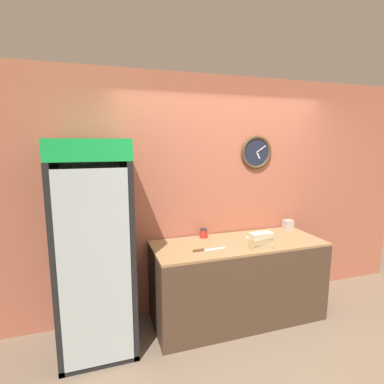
% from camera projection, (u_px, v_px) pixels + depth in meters
% --- Properties ---
extents(ground_plane, '(14.00, 14.00, 0.00)m').
position_uv_depth(ground_plane, '(285.00, 375.00, 2.55)').
color(ground_plane, '#7A6651').
extents(wall_back, '(5.20, 0.10, 2.70)m').
position_uv_depth(wall_back, '(224.00, 194.00, 3.56)').
color(wall_back, '#B7664C').
rests_on(wall_back, ground_plane).
extents(prep_counter, '(1.87, 0.72, 0.89)m').
position_uv_depth(prep_counter, '(238.00, 280.00, 3.33)').
color(prep_counter, '#4C3828').
rests_on(prep_counter, ground_plane).
extents(beverage_cooler, '(0.68, 0.72, 1.99)m').
position_uv_depth(beverage_cooler, '(94.00, 237.00, 2.81)').
color(beverage_cooler, black).
rests_on(beverage_cooler, ground_plane).
extents(sandwich_stack_bottom, '(0.24, 0.11, 0.06)m').
position_uv_depth(sandwich_stack_bottom, '(261.00, 246.00, 3.04)').
color(sandwich_stack_bottom, tan).
rests_on(sandwich_stack_bottom, prep_counter).
extents(sandwich_stack_middle, '(0.24, 0.13, 0.06)m').
position_uv_depth(sandwich_stack_middle, '(261.00, 241.00, 3.03)').
color(sandwich_stack_middle, tan).
rests_on(sandwich_stack_middle, sandwich_stack_bottom).
extents(sandwich_stack_top, '(0.24, 0.11, 0.06)m').
position_uv_depth(sandwich_stack_top, '(261.00, 235.00, 3.02)').
color(sandwich_stack_top, beige).
rests_on(sandwich_stack_top, sandwich_stack_middle).
extents(sandwich_flat_left, '(0.22, 0.13, 0.06)m').
position_uv_depth(sandwich_flat_left, '(256.00, 240.00, 3.23)').
color(sandwich_flat_left, beige).
rests_on(sandwich_flat_left, prep_counter).
extents(chefs_knife, '(0.36, 0.06, 0.02)m').
position_uv_depth(chefs_knife, '(205.00, 250.00, 3.00)').
color(chefs_knife, silver).
rests_on(chefs_knife, prep_counter).
extents(condiment_jar, '(0.09, 0.09, 0.11)m').
position_uv_depth(condiment_jar, '(203.00, 233.00, 3.40)').
color(condiment_jar, '#B72D23').
rests_on(condiment_jar, prep_counter).
extents(napkin_dispenser, '(0.11, 0.09, 0.12)m').
position_uv_depth(napkin_dispenser, '(288.00, 225.00, 3.72)').
color(napkin_dispenser, '#B7B2AD').
rests_on(napkin_dispenser, prep_counter).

